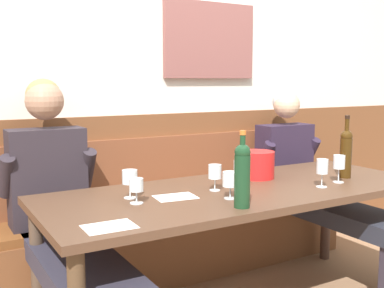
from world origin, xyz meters
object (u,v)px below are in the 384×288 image
at_px(wine_bottle_green_tall, 242,173).
at_px(wine_glass_near_bucket, 130,178).
at_px(person_center_left_seat, 64,213).
at_px(wine_glass_by_bottle, 322,168).
at_px(wine_glass_center_front, 230,181).
at_px(wine_glass_center_rear, 240,168).
at_px(wine_glass_mid_left, 136,186).
at_px(wine_glass_right_end, 339,163).
at_px(wine_glass_mid_right, 215,173).
at_px(dining_table, 242,201).
at_px(wall_bench, 183,233).
at_px(person_right_seat, 319,184).
at_px(wine_bottle_clear_water, 346,152).
at_px(ice_bucket, 257,165).

relative_size(wine_bottle_green_tall, wine_glass_near_bucket, 2.50).
xyz_separation_m(person_center_left_seat, wine_glass_by_bottle, (1.31, -0.52, 0.20)).
xyz_separation_m(wine_glass_center_front, wine_glass_center_rear, (0.26, 0.28, -0.00)).
height_order(wine_glass_mid_left, wine_glass_right_end, wine_glass_right_end).
bearing_deg(wine_glass_center_rear, wine_glass_right_end, -28.81).
relative_size(person_center_left_seat, wine_glass_center_rear, 9.91).
distance_m(wine_glass_center_rear, wine_glass_mid_right, 0.25).
bearing_deg(dining_table, wine_glass_center_rear, 59.29).
bearing_deg(wine_bottle_green_tall, person_center_left_seat, 136.37).
bearing_deg(person_center_left_seat, wall_bench, 21.76).
height_order(person_right_seat, wine_glass_mid_right, person_right_seat).
height_order(dining_table, wine_bottle_clear_water, wine_bottle_clear_water).
height_order(wall_bench, ice_bucket, wall_bench).
bearing_deg(wine_bottle_green_tall, wine_glass_by_bottle, 10.70).
height_order(dining_table, wine_glass_center_front, wine_glass_center_front).
relative_size(dining_table, wine_glass_right_end, 13.74).
xyz_separation_m(person_right_seat, wine_glass_center_rear, (-0.82, -0.17, 0.22)).
xyz_separation_m(ice_bucket, wine_glass_mid_right, (-0.41, -0.15, 0.01)).
bearing_deg(wine_bottle_clear_water, wine_glass_center_rear, 162.81).
height_order(ice_bucket, wine_glass_right_end, ice_bucket).
bearing_deg(wine_glass_center_front, wine_bottle_clear_water, 4.75).
distance_m(wine_bottle_clear_water, wine_glass_right_end, 0.17).
bearing_deg(wine_bottle_clear_water, wine_glass_center_front, -175.25).
distance_m(wine_glass_mid_right, wine_glass_near_bucket, 0.47).
relative_size(ice_bucket, wine_glass_right_end, 1.33).
height_order(wine_bottle_clear_water, wine_glass_center_rear, wine_bottle_clear_water).
bearing_deg(wine_glass_by_bottle, wine_bottle_green_tall, -169.30).
xyz_separation_m(ice_bucket, wine_glass_mid_left, (-0.88, -0.19, 0.00)).
distance_m(wine_bottle_green_tall, wine_glass_near_bucket, 0.58).
bearing_deg(wine_glass_by_bottle, ice_bucket, 112.37).
xyz_separation_m(person_right_seat, wine_glass_by_bottle, (-0.49, -0.49, 0.24)).
bearing_deg(wine_glass_center_front, ice_bucket, 38.17).
distance_m(wine_glass_center_front, wine_glass_mid_left, 0.47).
relative_size(wall_bench, ice_bucket, 11.76).
height_order(wine_bottle_clear_water, wine_glass_mid_left, wine_bottle_clear_water).
bearing_deg(person_right_seat, wine_glass_right_end, -124.31).
height_order(wall_bench, wine_glass_mid_right, wall_bench).
distance_m(wine_glass_center_rear, wine_glass_right_end, 0.58).
bearing_deg(wall_bench, person_right_seat, -23.60).
height_order(person_right_seat, wine_glass_mid_left, person_right_seat).
height_order(dining_table, wine_bottle_green_tall, wine_bottle_green_tall).
bearing_deg(wine_bottle_clear_water, wine_glass_near_bucket, 171.98).
relative_size(wall_bench, person_right_seat, 1.99).
xyz_separation_m(dining_table, wine_glass_center_front, (-0.19, -0.16, 0.17)).
bearing_deg(wine_glass_center_rear, person_right_seat, 11.82).
bearing_deg(wine_bottle_clear_water, wine_bottle_green_tall, -165.98).
distance_m(wine_bottle_green_tall, wine_glass_by_bottle, 0.66).
xyz_separation_m(wine_glass_by_bottle, wine_glass_center_rear, (-0.33, 0.32, -0.02)).
relative_size(wine_bottle_clear_water, wine_glass_by_bottle, 2.41).
height_order(person_right_seat, wine_bottle_clear_water, person_right_seat).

